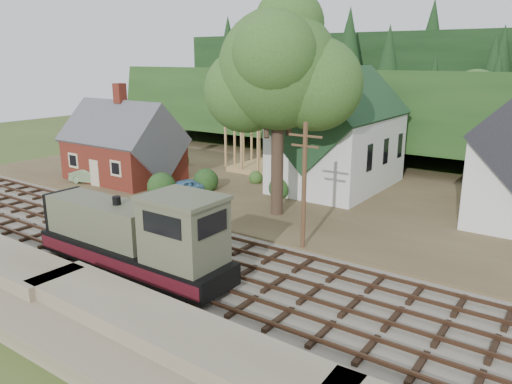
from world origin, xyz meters
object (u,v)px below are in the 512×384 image
Objects in this scene: locomotive at (138,238)px; car_green at (91,176)px; car_blue at (183,188)px; patio_set at (133,165)px.

locomotive reaches higher than car_green.
car_blue is at bearing -98.37° from car_green.
locomotive is 21.68m from car_green.
locomotive is 3.16× the size of car_green.
car_blue is at bearing 124.33° from locomotive.
patio_set is (-5.75, -0.39, 1.33)m from car_blue.
car_blue is 0.98× the size of car_green.
car_blue is at bearing 3.83° from patio_set.
patio_set is (4.19, 1.45, 1.34)m from car_green.
locomotive reaches higher than car_blue.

